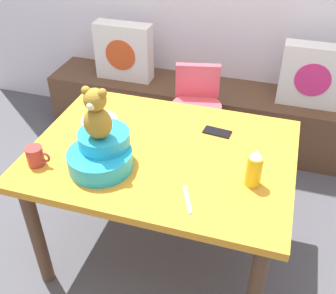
% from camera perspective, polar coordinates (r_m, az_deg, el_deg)
% --- Properties ---
extents(ground_plane, '(8.00, 8.00, 0.00)m').
position_cam_1_polar(ground_plane, '(2.51, -0.69, -14.12)').
color(ground_plane, '#4C4C51').
extents(window_bench, '(2.60, 0.44, 0.46)m').
position_cam_1_polar(window_bench, '(3.27, 5.83, 4.70)').
color(window_bench, brown).
rests_on(window_bench, ground_plane).
extents(pillow_floral_left, '(0.44, 0.15, 0.44)m').
position_cam_1_polar(pillow_floral_left, '(3.22, -6.26, 13.26)').
color(pillow_floral_left, white).
rests_on(pillow_floral_left, window_bench).
extents(pillow_floral_right, '(0.44, 0.15, 0.44)m').
position_cam_1_polar(pillow_floral_right, '(3.00, 19.80, 9.47)').
color(pillow_floral_right, white).
rests_on(pillow_floral_right, window_bench).
extents(dining_table, '(1.29, 0.95, 0.74)m').
position_cam_1_polar(dining_table, '(2.06, -0.82, -2.73)').
color(dining_table, orange).
rests_on(dining_table, ground_plane).
extents(highchair, '(0.39, 0.50, 0.79)m').
position_cam_1_polar(highchair, '(2.75, 4.01, 5.34)').
color(highchair, '#D84C59').
rests_on(highchair, ground_plane).
extents(infant_seat_teal, '(0.30, 0.33, 0.16)m').
position_cam_1_polar(infant_seat_teal, '(1.88, -9.39, -0.81)').
color(infant_seat_teal, '#20A3C9').
rests_on(infant_seat_teal, dining_table).
extents(teddy_bear, '(0.13, 0.12, 0.25)m').
position_cam_1_polar(teddy_bear, '(1.77, -10.05, 4.51)').
color(teddy_bear, olive).
rests_on(teddy_bear, infant_seat_teal).
extents(ketchup_bottle, '(0.07, 0.07, 0.18)m').
position_cam_1_polar(ketchup_bottle, '(1.78, 12.09, -3.01)').
color(ketchup_bottle, gold).
rests_on(ketchup_bottle, dining_table).
extents(coffee_mug, '(0.12, 0.08, 0.09)m').
position_cam_1_polar(coffee_mug, '(1.98, -18.21, -1.22)').
color(coffee_mug, '#9E332D').
rests_on(coffee_mug, dining_table).
extents(dinner_plate_near, '(0.20, 0.20, 0.01)m').
position_cam_1_polar(dinner_plate_near, '(2.24, -9.71, 3.73)').
color(dinner_plate_near, white).
rests_on(dinner_plate_near, dining_table).
extents(cell_phone, '(0.15, 0.09, 0.01)m').
position_cam_1_polar(cell_phone, '(2.13, 6.97, 2.12)').
color(cell_phone, black).
rests_on(cell_phone, dining_table).
extents(table_fork, '(0.08, 0.16, 0.01)m').
position_cam_1_polar(table_fork, '(1.73, 2.76, -7.39)').
color(table_fork, silver).
rests_on(table_fork, dining_table).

